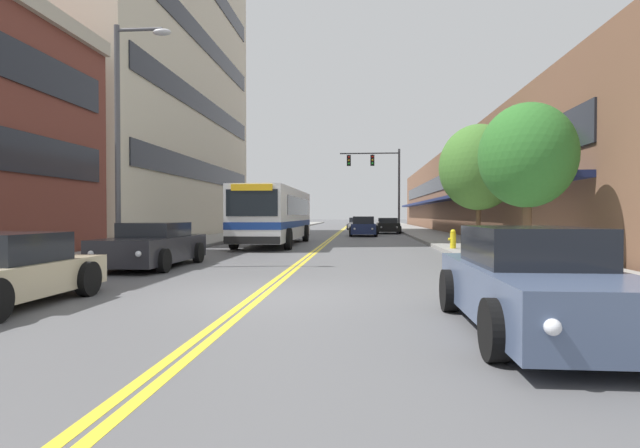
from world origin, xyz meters
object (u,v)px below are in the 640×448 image
at_px(car_slate_blue_parked_right_foreground, 533,283).
at_px(street_tree_right_mid, 479,167).
at_px(city_bus, 276,214).
at_px(street_tree_right_near, 527,156).
at_px(car_champagne_moving_lead, 363,223).
at_px(street_lamp_left_near, 125,125).
at_px(car_dark_grey_parked_left_near, 286,227).
at_px(car_charcoal_parked_left_mid, 153,246).
at_px(fire_hydrant, 453,239).
at_px(car_silver_moving_second, 357,224).
at_px(car_black_parked_right_mid, 388,226).
at_px(traffic_signal_mast, 380,174).
at_px(car_navy_moving_third, 363,227).

xyz_separation_m(car_slate_blue_parked_right_foreground, street_tree_right_mid, (3.19, 17.20, 3.19)).
height_order(city_bus, street_tree_right_near, street_tree_right_near).
xyz_separation_m(car_champagne_moving_lead, street_tree_right_mid, (5.35, -40.83, 3.30)).
xyz_separation_m(car_slate_blue_parked_right_foreground, street_lamp_left_near, (-9.45, 7.45, 3.65)).
distance_m(car_dark_grey_parked_left_near, car_slate_blue_parked_right_foreground, 35.25).
distance_m(car_charcoal_parked_left_mid, fire_hydrant, 12.42).
xyz_separation_m(city_bus, fire_hydrant, (8.54, -4.92, -1.10)).
bearing_deg(street_tree_right_near, car_slate_blue_parked_right_foreground, -107.21).
bearing_deg(car_silver_moving_second, car_slate_blue_parked_right_foreground, -86.53).
xyz_separation_m(street_lamp_left_near, street_tree_right_near, (12.02, 0.86, -0.95)).
bearing_deg(car_black_parked_right_mid, car_charcoal_parked_left_mid, -106.91).
xyz_separation_m(traffic_signal_mast, street_lamp_left_near, (-8.65, -28.27, -0.75)).
xyz_separation_m(car_champagne_moving_lead, fire_hydrant, (3.74, -43.28, 0.02)).
distance_m(car_charcoal_parked_left_mid, car_slate_blue_parked_right_foreground, 11.74).
bearing_deg(street_lamp_left_near, car_black_parked_right_mid, 72.04).
relative_size(car_champagne_moving_lead, car_silver_moving_second, 1.02).
height_order(street_tree_right_mid, fire_hydrant, street_tree_right_mid).
height_order(car_black_parked_right_mid, fire_hydrant, car_black_parked_right_mid).
bearing_deg(fire_hydrant, car_charcoal_parked_left_mid, -146.15).
xyz_separation_m(street_tree_right_near, street_tree_right_mid, (0.61, 8.89, 0.49)).
bearing_deg(traffic_signal_mast, car_charcoal_parked_left_mid, -105.91).
height_order(car_dark_grey_parked_left_near, street_tree_right_mid, street_tree_right_mid).
bearing_deg(car_black_parked_right_mid, street_tree_right_mid, -80.28).
distance_m(car_champagne_moving_lead, car_navy_moving_third, 27.05).
height_order(street_tree_right_near, fire_hydrant, street_tree_right_near).
bearing_deg(car_charcoal_parked_left_mid, street_tree_right_mid, 38.14).
bearing_deg(car_slate_blue_parked_right_foreground, street_lamp_left_near, 141.73).
bearing_deg(car_champagne_moving_lead, car_dark_grey_parked_left_near, -105.20).
relative_size(car_slate_blue_parked_right_foreground, traffic_signal_mast, 0.66).
bearing_deg(car_champagne_moving_lead, car_slate_blue_parked_right_foreground, -87.86).
height_order(city_bus, car_champagne_moving_lead, city_bus).
bearing_deg(car_champagne_moving_lead, car_silver_moving_second, -93.94).
relative_size(car_charcoal_parked_left_mid, street_tree_right_mid, 0.85).
height_order(car_slate_blue_parked_right_foreground, car_navy_moving_third, car_navy_moving_third).
xyz_separation_m(car_silver_moving_second, fire_hydrant, (4.45, -32.86, -0.02)).
relative_size(car_navy_moving_third, traffic_signal_mast, 0.63).
distance_m(car_charcoal_parked_left_mid, street_tree_right_near, 11.66).
relative_size(car_navy_moving_third, street_tree_right_near, 0.95).
height_order(car_charcoal_parked_left_mid, car_black_parked_right_mid, car_charcoal_parked_left_mid).
height_order(car_champagne_moving_lead, street_lamp_left_near, street_lamp_left_near).
relative_size(car_navy_moving_third, street_tree_right_mid, 0.79).
bearing_deg(city_bus, car_charcoal_parked_left_mid, -98.53).
distance_m(car_black_parked_right_mid, traffic_signal_mast, 4.53).
xyz_separation_m(car_charcoal_parked_left_mid, car_navy_moving_third, (6.54, 23.15, 0.03)).
relative_size(car_champagne_moving_lead, street_tree_right_mid, 0.85).
xyz_separation_m(car_silver_moving_second, street_tree_right_near, (5.46, -39.29, 2.77)).
xyz_separation_m(car_slate_blue_parked_right_foreground, fire_hydrant, (1.57, 14.75, -0.10)).
distance_m(city_bus, car_slate_blue_parked_right_foreground, 20.89).
relative_size(traffic_signal_mast, fire_hydrant, 8.78).
bearing_deg(car_dark_grey_parked_left_near, car_silver_moving_second, 66.77).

